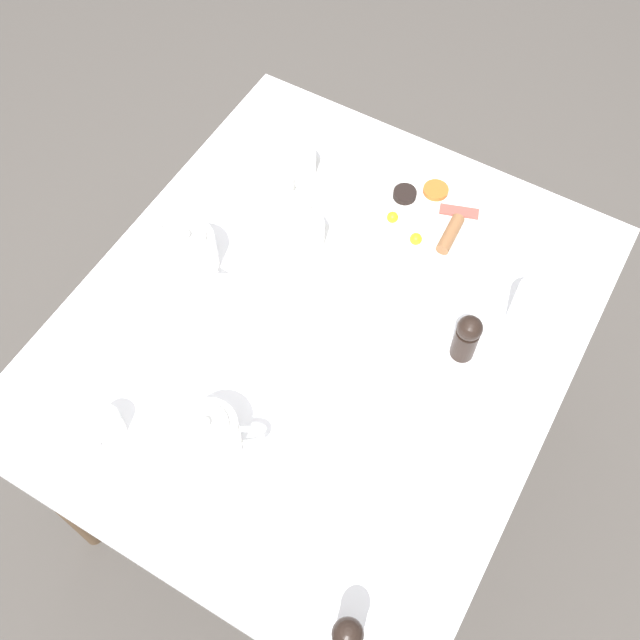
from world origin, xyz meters
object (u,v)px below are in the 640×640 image
fork_by_plate (403,375)px  breakfast_plate (425,218)px  creamer_jug (107,426)px  teapot_near (190,251)px  water_glass_tall (529,308)px  teacup_with_saucer_left (295,165)px  spoon_for_tea (361,496)px  pepper_grinder (347,637)px  teacup_with_saucer_right (303,235)px  salt_grinder (467,337)px  knife_by_plate (288,349)px  teapot_far (211,436)px

fork_by_plate → breakfast_plate: bearing=-160.4°
creamer_jug → teapot_near: bearing=-167.7°
teapot_near → water_glass_tall: (-0.21, 0.63, 0.01)m
teapot_near → teacup_with_saucer_left: teapot_near is taller
teapot_near → water_glass_tall: size_ratio=1.51×
breakfast_plate → creamer_jug: size_ratio=3.50×
spoon_for_tea → pepper_grinder: bearing=22.8°
water_glass_tall → creamer_jug: 0.80m
teacup_with_saucer_right → salt_grinder: bearing=79.9°
knife_by_plate → salt_grinder: bearing=118.9°
teacup_with_saucer_right → spoon_for_tea: bearing=41.3°
water_glass_tall → knife_by_plate: size_ratio=0.72×
pepper_grinder → spoon_for_tea: size_ratio=0.81×
teapot_near → water_glass_tall: 0.67m
breakfast_plate → water_glass_tall: 0.31m
spoon_for_tea → teapot_near: bearing=-115.4°
teacup_with_saucer_right → pepper_grinder: 0.77m
teacup_with_saucer_left → water_glass_tall: 0.59m
teapot_far → fork_by_plate: 0.37m
spoon_for_tea → water_glass_tall: bearing=166.7°
creamer_jug → knife_by_plate: size_ratio=0.45×
teapot_far → creamer_jug: 0.19m
breakfast_plate → salt_grinder: (0.25, 0.20, 0.05)m
teapot_near → pepper_grinder: (0.47, 0.62, 0.01)m
pepper_grinder → teacup_with_saucer_left: bearing=-144.2°
salt_grinder → water_glass_tall: bearing=146.6°
teacup_with_saucer_right → knife_by_plate: size_ratio=0.78×
teapot_near → pepper_grinder: same height
pepper_grinder → teapot_far: bearing=-114.5°
teacup_with_saucer_right → knife_by_plate: bearing=23.9°
teacup_with_saucer_right → teacup_with_saucer_left: bearing=-144.2°
teapot_far → teacup_with_saucer_left: teapot_far is taller
teacup_with_saucer_right → pepper_grinder: (0.63, 0.45, 0.03)m
teapot_near → teapot_far: size_ratio=1.10×
teacup_with_saucer_left → knife_by_plate: size_ratio=0.77×
teacup_with_saucer_right → creamer_jug: teacup_with_saucer_right is taller
water_glass_tall → knife_by_plate: water_glass_tall is taller
breakfast_plate → knife_by_plate: size_ratio=1.59×
breakfast_plate → spoon_for_tea: breakfast_plate is taller
teacup_with_saucer_right → creamer_jug: 0.54m
water_glass_tall → breakfast_plate: bearing=-115.9°
water_glass_tall → knife_by_plate: 0.46m
teacup_with_saucer_right → breakfast_plate: bearing=132.8°
teacup_with_saucer_left → salt_grinder: salt_grinder is taller
teapot_near → pepper_grinder: bearing=-22.8°
breakfast_plate → teapot_near: bearing=-46.5°
fork_by_plate → knife_by_plate: 0.22m
breakfast_plate → salt_grinder: size_ratio=2.35×
teapot_far → knife_by_plate: teapot_far is taller
teacup_with_saucer_left → fork_by_plate: 0.54m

